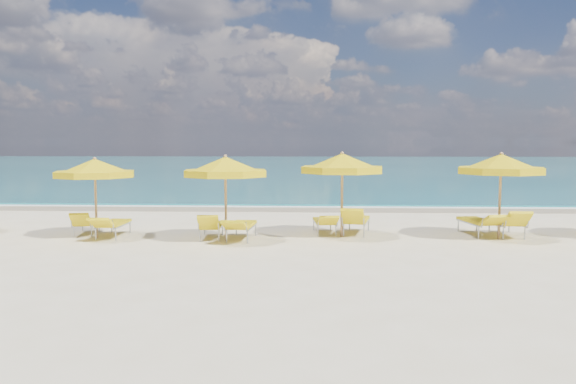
{
  "coord_description": "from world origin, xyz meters",
  "views": [
    {
      "loc": [
        0.75,
        -15.48,
        2.71
      ],
      "look_at": [
        0.0,
        1.5,
        1.2
      ],
      "focal_mm": 35.0,
      "sensor_mm": 36.0,
      "label": 1
    }
  ],
  "objects": [
    {
      "name": "ground_plane",
      "position": [
        0.0,
        0.0,
        0.0
      ],
      "size": [
        120.0,
        120.0,
        0.0
      ],
      "primitive_type": "plane",
      "color": "beige"
    },
    {
      "name": "ocean",
      "position": [
        0.0,
        48.0,
        0.0
      ],
      "size": [
        120.0,
        80.0,
        0.3
      ],
      "primitive_type": "cube",
      "color": "#146D74",
      "rests_on": "ground"
    },
    {
      "name": "wet_sand_band",
      "position": [
        0.0,
        7.4,
        0.0
      ],
      "size": [
        120.0,
        2.6,
        0.01
      ],
      "primitive_type": "cube",
      "color": "tan",
      "rests_on": "ground"
    },
    {
      "name": "foam_line",
      "position": [
        0.0,
        8.2,
        0.0
      ],
      "size": [
        120.0,
        1.2,
        0.03
      ],
      "primitive_type": "cube",
      "color": "white",
      "rests_on": "ground"
    },
    {
      "name": "whitecap_near",
      "position": [
        -6.0,
        17.0,
        0.0
      ],
      "size": [
        14.0,
        0.36,
        0.05
      ],
      "primitive_type": "cube",
      "color": "white",
      "rests_on": "ground"
    },
    {
      "name": "whitecap_far",
      "position": [
        8.0,
        24.0,
        0.0
      ],
      "size": [
        18.0,
        0.3,
        0.05
      ],
      "primitive_type": "cube",
      "color": "white",
      "rests_on": "ground"
    },
    {
      "name": "umbrella_2",
      "position": [
        -5.38,
        0.04,
        1.96
      ],
      "size": [
        2.5,
        2.5,
        2.3
      ],
      "rotation": [
        0.0,
        0.0,
        -0.11
      ],
      "color": "tan",
      "rests_on": "ground"
    },
    {
      "name": "umbrella_3",
      "position": [
        -1.62,
        -0.34,
        2.03
      ],
      "size": [
        2.85,
        2.85,
        2.38
      ],
      "rotation": [
        0.0,
        0.0,
        -0.25
      ],
      "color": "tan",
      "rests_on": "ground"
    },
    {
      "name": "umbrella_4",
      "position": [
        1.59,
        0.53,
        2.09
      ],
      "size": [
        3.0,
        3.0,
        2.45
      ],
      "rotation": [
        0.0,
        0.0,
        0.28
      ],
      "color": "tan",
      "rests_on": "ground"
    },
    {
      "name": "umbrella_5",
      "position": [
        5.99,
        0.38,
        2.08
      ],
      "size": [
        2.6,
        2.6,
        2.44
      ],
      "rotation": [
        0.0,
        0.0,
        0.08
      ],
      "color": "tan",
      "rests_on": "ground"
    },
    {
      "name": "lounger_2_left",
      "position": [
        -5.92,
        0.63,
        0.2
      ],
      "size": [
        0.82,
        1.69,
        0.77
      ],
      "rotation": [
        0.0,
        0.0,
        0.17
      ],
      "color": "#A5A8AD",
      "rests_on": "ground"
    },
    {
      "name": "lounger_2_right",
      "position": [
        -4.97,
        0.2,
        0.23
      ],
      "size": [
        0.64,
        1.93,
        0.73
      ],
      "rotation": [
        0.0,
        0.0,
        -0.0
      ],
      "color": "#A5A8AD",
      "rests_on": "ground"
    },
    {
      "name": "lounger_3_left",
      "position": [
        -2.11,
        0.09,
        0.22
      ],
      "size": [
        0.71,
        1.75,
        0.81
      ],
      "rotation": [
        0.0,
        0.0,
        0.08
      ],
      "color": "#A5A8AD",
      "rests_on": "ground"
    },
    {
      "name": "lounger_3_right",
      "position": [
        -1.24,
        -0.04,
        0.23
      ],
      "size": [
        0.78,
        2.03,
        0.72
      ],
      "rotation": [
        0.0,
        0.0,
        -0.07
      ],
      "color": "#A5A8AD",
      "rests_on": "ground"
    },
    {
      "name": "lounger_4_left",
      "position": [
        1.11,
        1.09,
        0.21
      ],
      "size": [
        0.76,
        1.85,
        0.69
      ],
      "rotation": [
        0.0,
        0.0,
        0.1
      ],
      "color": "#A5A8AD",
      "rests_on": "ground"
    },
    {
      "name": "lounger_4_right",
      "position": [
        2.05,
        1.07,
        0.24
      ],
      "size": [
        1.01,
        2.03,
        0.9
      ],
      "rotation": [
        0.0,
        0.0,
        -0.2
      ],
      "color": "#A5A8AD",
      "rests_on": "ground"
    },
    {
      "name": "lounger_5_left",
      "position": [
        5.6,
        0.95,
        0.24
      ],
      "size": [
        1.02,
        2.12,
        0.78
      ],
      "rotation": [
        0.0,
        0.0,
        0.18
      ],
      "color": "#A5A8AD",
      "rests_on": "ground"
    },
    {
      "name": "lounger_5_right",
      "position": [
        6.39,
        0.88,
        0.24
      ],
      "size": [
        0.69,
        1.98,
        0.88
      ],
      "rotation": [
        0.0,
        0.0,
        -0.01
      ],
      "color": "#A5A8AD",
      "rests_on": "ground"
    }
  ]
}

